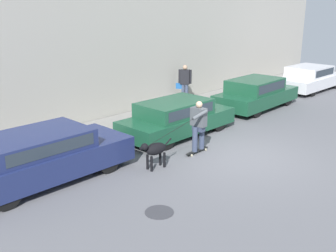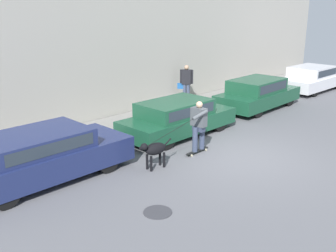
% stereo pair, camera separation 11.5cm
% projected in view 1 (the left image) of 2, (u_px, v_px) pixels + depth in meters
% --- Properties ---
extents(ground_plane, '(36.00, 36.00, 0.00)m').
position_uv_depth(ground_plane, '(241.00, 157.00, 11.55)').
color(ground_plane, slate).
extents(back_wall, '(32.00, 0.30, 4.86)m').
position_uv_depth(back_wall, '(109.00, 56.00, 14.80)').
color(back_wall, '#ADA89E').
rests_on(back_wall, ground_plane).
extents(sidewalk_curb, '(30.00, 2.01, 0.15)m').
position_uv_depth(sidewalk_curb, '(131.00, 122.00, 14.72)').
color(sidewalk_curb, gray).
rests_on(sidewalk_curb, ground_plane).
extents(parked_car_0, '(4.47, 1.87, 1.28)m').
position_uv_depth(parked_car_0, '(42.00, 156.00, 9.84)').
color(parked_car_0, black).
rests_on(parked_car_0, ground_plane).
extents(parked_car_1, '(4.27, 1.77, 1.22)m').
position_uv_depth(parked_car_1, '(177.00, 118.00, 13.34)').
color(parked_car_1, black).
rests_on(parked_car_1, ground_plane).
extents(parked_car_2, '(4.30, 1.83, 1.29)m').
position_uv_depth(parked_car_2, '(256.00, 94.00, 16.84)').
color(parked_car_2, black).
rests_on(parked_car_2, ground_plane).
extents(parked_car_3, '(4.47, 1.99, 1.26)m').
position_uv_depth(parked_car_3, '(310.00, 78.00, 20.51)').
color(parked_car_3, black).
rests_on(parked_car_3, ground_plane).
extents(dog, '(1.06, 0.40, 0.81)m').
position_uv_depth(dog, '(155.00, 150.00, 10.57)').
color(dog, black).
rests_on(dog, ground_plane).
extents(skateboarder, '(2.51, 0.66, 1.60)m').
position_uv_depth(skateboarder, '(198.00, 124.00, 11.61)').
color(skateboarder, beige).
rests_on(skateboarder, ground_plane).
extents(pedestrian_with_bag, '(0.44, 0.61, 1.69)m').
position_uv_depth(pedestrian_with_bag, '(185.00, 82.00, 16.94)').
color(pedestrian_with_bag, '#3D4760').
rests_on(pedestrian_with_bag, sidewalk_curb).
extents(manhole_cover, '(0.63, 0.63, 0.01)m').
position_uv_depth(manhole_cover, '(159.00, 212.00, 8.45)').
color(manhole_cover, '#38383D').
rests_on(manhole_cover, ground_plane).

